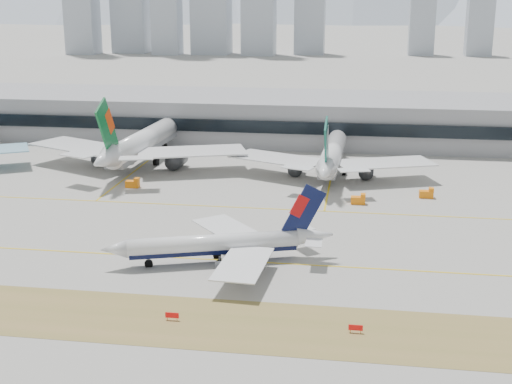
% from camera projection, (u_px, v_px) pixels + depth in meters
% --- Properties ---
extents(ground, '(3000.00, 3000.00, 0.00)m').
position_uv_depth(ground, '(252.00, 253.00, 142.48)').
color(ground, gray).
rests_on(ground, ground).
extents(taxiing_airliner, '(43.69, 37.11, 15.11)m').
position_uv_depth(taxiing_airliner, '(222.00, 244.00, 136.47)').
color(taxiing_airliner, white).
rests_on(taxiing_airliner, ground).
extents(widebody_eva, '(67.96, 66.55, 24.26)m').
position_uv_depth(widebody_eva, '(141.00, 144.00, 212.16)').
color(widebody_eva, white).
rests_on(widebody_eva, ground).
extents(widebody_cathay, '(58.37, 57.00, 20.81)m').
position_uv_depth(widebody_cathay, '(332.00, 156.00, 200.75)').
color(widebody_cathay, white).
rests_on(widebody_cathay, ground).
extents(terminal, '(280.00, 43.10, 15.00)m').
position_uv_depth(terminal, '(303.00, 118.00, 249.69)').
color(terminal, gray).
rests_on(terminal, ground).
extents(hold_sign_left, '(2.20, 0.15, 1.35)m').
position_uv_depth(hold_sign_left, '(172.00, 315.00, 112.93)').
color(hold_sign_left, red).
rests_on(hold_sign_left, ground).
extents(hold_sign_right, '(2.20, 0.15, 1.35)m').
position_uv_depth(hold_sign_right, '(356.00, 328.00, 108.77)').
color(hold_sign_right, red).
rests_on(hold_sign_right, ground).
extents(gse_c, '(3.55, 2.00, 2.60)m').
position_uv_depth(gse_c, '(427.00, 194.00, 180.05)').
color(gse_c, orange).
rests_on(gse_c, ground).
extents(gse_extra, '(3.55, 2.00, 2.60)m').
position_uv_depth(gse_extra, '(359.00, 200.00, 174.83)').
color(gse_extra, orange).
rests_on(gse_extra, ground).
extents(gse_b, '(3.55, 2.00, 2.60)m').
position_uv_depth(gse_b, '(133.00, 184.00, 189.51)').
color(gse_b, orange).
rests_on(gse_b, ground).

